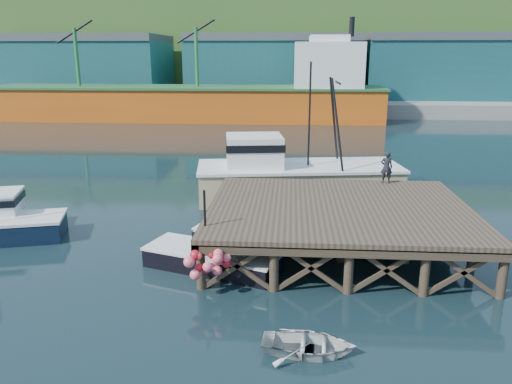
# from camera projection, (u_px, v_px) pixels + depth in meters

# --- Properties ---
(ground) EXTENTS (300.00, 300.00, 0.00)m
(ground) POSITION_uv_depth(u_px,v_px,m) (223.00, 245.00, 24.15)
(ground) COLOR black
(ground) RESTS_ON ground
(wharf) EXTENTS (12.00, 10.00, 2.62)m
(wharf) POSITION_uv_depth(u_px,v_px,m) (339.00, 210.00, 23.08)
(wharf) COLOR brown
(wharf) RESTS_ON ground
(far_quay) EXTENTS (160.00, 40.00, 2.00)m
(far_quay) POSITION_uv_depth(u_px,v_px,m) (274.00, 100.00, 91.20)
(far_quay) COLOR gray
(far_quay) RESTS_ON ground
(warehouse_left) EXTENTS (32.00, 16.00, 9.00)m
(warehouse_left) POSITION_uv_depth(u_px,v_px,m) (74.00, 69.00, 87.32)
(warehouse_left) COLOR #1B5C59
(warehouse_left) RESTS_ON far_quay
(warehouse_mid) EXTENTS (28.00, 16.00, 9.00)m
(warehouse_mid) POSITION_uv_depth(u_px,v_px,m) (273.00, 69.00, 84.93)
(warehouse_mid) COLOR #1B5C59
(warehouse_mid) RESTS_ON far_quay
(warehouse_right) EXTENTS (30.00, 16.00, 9.00)m
(warehouse_right) POSITION_uv_depth(u_px,v_px,m) (454.00, 70.00, 82.89)
(warehouse_right) COLOR #1B5C59
(warehouse_right) RESTS_ON far_quay
(cargo_ship) EXTENTS (55.50, 10.00, 13.75)m
(cargo_ship) POSITION_uv_depth(u_px,v_px,m) (209.00, 96.00, 70.01)
(cargo_ship) COLOR #D45914
(cargo_ship) RESTS_ON ground
(hillside) EXTENTS (220.00, 50.00, 22.00)m
(hillside) POSITION_uv_depth(u_px,v_px,m) (279.00, 46.00, 117.40)
(hillside) COLOR #2D511E
(hillside) RESTS_ON ground
(boat_black) EXTENTS (6.25, 5.18, 3.62)m
(boat_black) POSITION_uv_depth(u_px,v_px,m) (215.00, 252.00, 21.54)
(boat_black) COLOR black
(boat_black) RESTS_ON ground
(trawler) EXTENTS (13.21, 6.25, 8.51)m
(trawler) POSITION_uv_depth(u_px,v_px,m) (294.00, 172.00, 31.57)
(trawler) COLOR tan
(trawler) RESTS_ON ground
(dinghy) EXTENTS (3.04, 2.29, 0.60)m
(dinghy) POSITION_uv_depth(u_px,v_px,m) (309.00, 344.00, 15.30)
(dinghy) COLOR silver
(dinghy) RESTS_ON ground
(dockworker) EXTENTS (0.68, 0.48, 1.75)m
(dockworker) POSITION_uv_depth(u_px,v_px,m) (387.00, 167.00, 27.01)
(dockworker) COLOR black
(dockworker) RESTS_ON wharf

